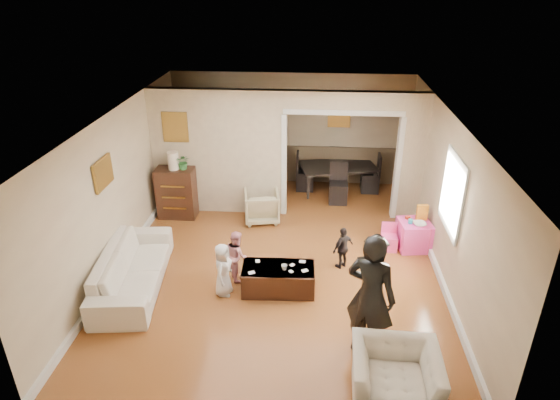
# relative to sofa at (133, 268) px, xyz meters

# --- Properties ---
(floor) EXTENTS (7.00, 7.00, 0.00)m
(floor) POSITION_rel_sofa_xyz_m (2.28, 1.03, -0.33)
(floor) COLOR #9C5928
(floor) RESTS_ON ground
(partition_left) EXTENTS (2.75, 0.18, 2.60)m
(partition_left) POSITION_rel_sofa_xyz_m (0.91, 2.83, 0.97)
(partition_left) COLOR beige
(partition_left) RESTS_ON ground
(partition_right) EXTENTS (0.55, 0.18, 2.60)m
(partition_right) POSITION_rel_sofa_xyz_m (4.76, 2.83, 0.97)
(partition_right) COLOR beige
(partition_right) RESTS_ON ground
(partition_header) EXTENTS (2.22, 0.18, 0.35)m
(partition_header) POSITION_rel_sofa_xyz_m (3.38, 2.83, 2.09)
(partition_header) COLOR beige
(partition_header) RESTS_ON partition_right
(window_pane) EXTENTS (0.03, 0.95, 1.10)m
(window_pane) POSITION_rel_sofa_xyz_m (5.01, 0.63, 1.22)
(window_pane) COLOR white
(window_pane) RESTS_ON ground
(framed_art_partition) EXTENTS (0.45, 0.03, 0.55)m
(framed_art_partition) POSITION_rel_sofa_xyz_m (0.08, 2.73, 1.52)
(framed_art_partition) COLOR brown
(framed_art_partition) RESTS_ON partition_left
(framed_art_sofa_wall) EXTENTS (0.03, 0.55, 0.40)m
(framed_art_sofa_wall) POSITION_rel_sofa_xyz_m (-0.43, 0.43, 1.47)
(framed_art_sofa_wall) COLOR brown
(framed_art_alcove) EXTENTS (0.45, 0.03, 0.55)m
(framed_art_alcove) POSITION_rel_sofa_xyz_m (3.38, 4.47, 1.37)
(framed_art_alcove) COLOR brown
(sofa) EXTENTS (1.15, 2.37, 0.67)m
(sofa) POSITION_rel_sofa_xyz_m (0.00, 0.00, 0.00)
(sofa) COLOR #EEE3CD
(sofa) RESTS_ON ground
(armchair_back) EXTENTS (0.79, 0.81, 0.64)m
(armchair_back) POSITION_rel_sofa_xyz_m (1.81, 2.42, -0.01)
(armchair_back) COLOR tan
(armchair_back) RESTS_ON ground
(armchair_front) EXTENTS (1.05, 0.93, 0.66)m
(armchair_front) POSITION_rel_sofa_xyz_m (3.89, -1.96, -0.00)
(armchair_front) COLOR #EEE3CD
(armchair_front) RESTS_ON ground
(dresser) EXTENTS (0.77, 0.43, 1.06)m
(dresser) POSITION_rel_sofa_xyz_m (0.05, 2.47, 0.20)
(dresser) COLOR #351A10
(dresser) RESTS_ON ground
(table_lamp) EXTENTS (0.22, 0.22, 0.36)m
(table_lamp) POSITION_rel_sofa_xyz_m (0.05, 2.47, 0.91)
(table_lamp) COLOR beige
(table_lamp) RESTS_ON dresser
(potted_plant) EXTENTS (0.29, 0.25, 0.32)m
(potted_plant) POSITION_rel_sofa_xyz_m (0.25, 2.47, 0.88)
(potted_plant) COLOR #367634
(potted_plant) RESTS_ON dresser
(coffee_table) EXTENTS (1.17, 0.63, 0.43)m
(coffee_table) POSITION_rel_sofa_xyz_m (2.34, 0.07, -0.12)
(coffee_table) COLOR #3D2013
(coffee_table) RESTS_ON ground
(coffee_cup) EXTENTS (0.10, 0.10, 0.09)m
(coffee_cup) POSITION_rel_sofa_xyz_m (2.44, 0.02, 0.14)
(coffee_cup) COLOR silver
(coffee_cup) RESTS_ON coffee_table
(play_table) EXTENTS (0.63, 0.63, 0.53)m
(play_table) POSITION_rel_sofa_xyz_m (4.72, 1.57, -0.07)
(play_table) COLOR #FF43AC
(play_table) RESTS_ON ground
(cereal_box) EXTENTS (0.21, 0.10, 0.30)m
(cereal_box) POSITION_rel_sofa_xyz_m (4.84, 1.67, 0.35)
(cereal_box) COLOR yellow
(cereal_box) RESTS_ON play_table
(cyan_cup) EXTENTS (0.08, 0.08, 0.08)m
(cyan_cup) POSITION_rel_sofa_xyz_m (4.62, 1.52, 0.24)
(cyan_cup) COLOR #27BBC5
(cyan_cup) RESTS_ON play_table
(toy_block) EXTENTS (0.10, 0.09, 0.05)m
(toy_block) POSITION_rel_sofa_xyz_m (4.60, 1.69, 0.22)
(toy_block) COLOR red
(toy_block) RESTS_ON play_table
(play_bowl) EXTENTS (0.26, 0.26, 0.06)m
(play_bowl) POSITION_rel_sofa_xyz_m (4.77, 1.45, 0.23)
(play_bowl) COLOR white
(play_bowl) RESTS_ON play_table
(dining_table) EXTENTS (1.89, 1.34, 0.60)m
(dining_table) POSITION_rel_sofa_xyz_m (3.40, 4.04, -0.03)
(dining_table) COLOR black
(dining_table) RESTS_ON ground
(adult_person) EXTENTS (0.79, 0.70, 1.82)m
(adult_person) POSITION_rel_sofa_xyz_m (3.63, -1.21, 0.58)
(adult_person) COLOR black
(adult_person) RESTS_ON ground
(child_kneel_a) EXTENTS (0.33, 0.46, 0.89)m
(child_kneel_a) POSITION_rel_sofa_xyz_m (1.49, -0.08, 0.11)
(child_kneel_a) COLOR silver
(child_kneel_a) RESTS_ON ground
(child_kneel_b) EXTENTS (0.47, 0.52, 0.87)m
(child_kneel_b) POSITION_rel_sofa_xyz_m (1.64, 0.37, 0.10)
(child_kneel_b) COLOR pink
(child_kneel_b) RESTS_ON ground
(child_toddler) EXTENTS (0.46, 0.44, 0.77)m
(child_toddler) POSITION_rel_sofa_xyz_m (3.39, 0.82, 0.05)
(child_toddler) COLOR black
(child_toddler) RESTS_ON ground
(craft_papers) EXTENTS (0.94, 0.47, 0.00)m
(craft_papers) POSITION_rel_sofa_xyz_m (2.42, 0.09, 0.10)
(craft_papers) COLOR white
(craft_papers) RESTS_ON coffee_table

